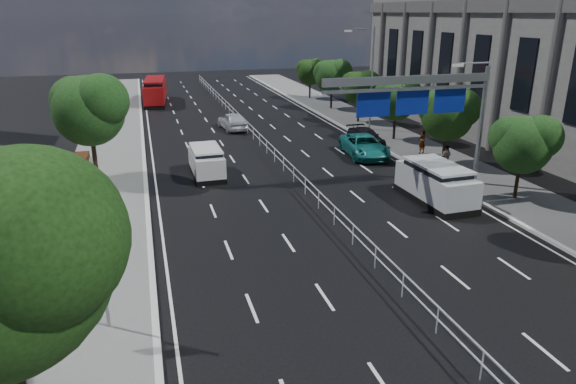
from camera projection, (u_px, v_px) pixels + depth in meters
name	position (u px, v px, depth m)	size (l,w,h in m)	color
ground	(392.00, 287.00, 20.04)	(160.00, 160.00, 0.00)	black
sidewalk_near	(78.00, 333.00, 17.06)	(5.00, 140.00, 0.14)	slate
kerb_near	(155.00, 321.00, 17.70)	(0.25, 140.00, 0.15)	silver
median_fence	(262.00, 142.00, 40.29)	(0.05, 85.00, 1.02)	silver
hedge_near	(42.00, 264.00, 21.03)	(1.00, 36.00, 0.44)	black
toilet_sign	(84.00, 252.00, 16.24)	(1.62, 0.18, 4.34)	gray
overhead_gantry	(426.00, 97.00, 29.05)	(10.24, 0.38, 7.45)	gray
streetlight_far	(369.00, 72.00, 44.62)	(2.78, 2.40, 9.00)	gray
civic_hall	(531.00, 60.00, 44.05)	(14.40, 36.00, 14.35)	slate
near_tree_back	(89.00, 107.00, 31.74)	(4.84, 4.51, 6.69)	black
far_tree_c	(524.00, 142.00, 28.14)	(3.52, 3.28, 4.94)	black
far_tree_d	(449.00, 112.00, 34.86)	(3.85, 3.59, 5.34)	black
far_tree_e	(397.00, 98.00, 41.71)	(3.63, 3.38, 5.13)	black
far_tree_f	(360.00, 86.00, 48.54)	(3.52, 3.28, 5.02)	black
far_tree_g	(332.00, 75.00, 55.26)	(3.96, 3.69, 5.45)	black
far_tree_h	(310.00, 71.00, 62.17)	(3.41, 3.18, 4.91)	black
white_minivan	(206.00, 162.00, 33.40)	(1.97, 4.42, 1.91)	black
red_bus	(155.00, 90.00, 60.07)	(3.08, 9.67, 2.84)	black
near_car_silver	(232.00, 121.00, 46.70)	(1.85, 4.59, 1.56)	silver
near_car_dark	(148.00, 96.00, 60.99)	(1.42, 4.08, 1.34)	black
silver_minivan	(436.00, 183.00, 28.68)	(2.44, 5.41, 2.22)	black
parked_car_teal	(364.00, 146.00, 37.97)	(2.58, 5.58, 1.55)	#197471
parked_car_dark	(366.00, 137.00, 41.20)	(1.84, 4.52, 1.31)	black
pedestrian_a	(422.00, 142.00, 38.11)	(0.65, 0.42, 1.78)	gray
pedestrian_b	(446.00, 156.00, 34.78)	(0.74, 0.58, 1.53)	gray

